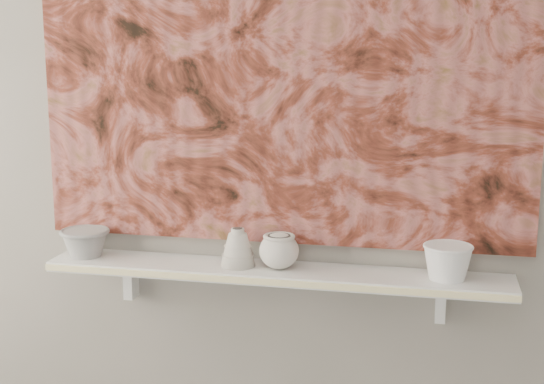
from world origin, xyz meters
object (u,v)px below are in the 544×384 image
(painting, at_px, (280,61))
(bell_vessel, at_px, (238,247))
(shelf, at_px, (275,273))
(bowl_white, at_px, (448,262))
(cup_cream, at_px, (279,251))
(bowl_grey, at_px, (85,242))

(painting, bearing_deg, bell_vessel, -144.67)
(shelf, relative_size, bell_vessel, 11.97)
(bell_vessel, height_order, bowl_white, bell_vessel)
(bowl_white, bearing_deg, cup_cream, 180.00)
(painting, relative_size, bowl_white, 10.58)
(bowl_grey, xyz_separation_m, bell_vessel, (0.50, 0.00, 0.01))
(painting, distance_m, cup_cream, 0.56)
(painting, xyz_separation_m, cup_cream, (0.01, -0.08, -0.56))
(cup_cream, bearing_deg, bell_vessel, 180.00)
(bowl_grey, height_order, bowl_white, bowl_white)
(bowl_grey, relative_size, bell_vessel, 1.33)
(cup_cream, relative_size, bowl_white, 0.84)
(shelf, xyz_separation_m, bell_vessel, (-0.11, 0.00, 0.07))
(bell_vessel, bearing_deg, shelf, 0.00)
(bowl_grey, distance_m, bowl_white, 1.11)
(painting, height_order, bowl_white, painting)
(cup_cream, xyz_separation_m, bowl_white, (0.49, 0.00, -0.00))
(cup_cream, xyz_separation_m, bell_vessel, (-0.13, 0.00, 0.00))
(painting, height_order, bowl_grey, painting)
(shelf, xyz_separation_m, painting, (0.00, 0.08, 0.62))
(painting, bearing_deg, cup_cream, -80.38)
(cup_cream, height_order, bell_vessel, bell_vessel)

